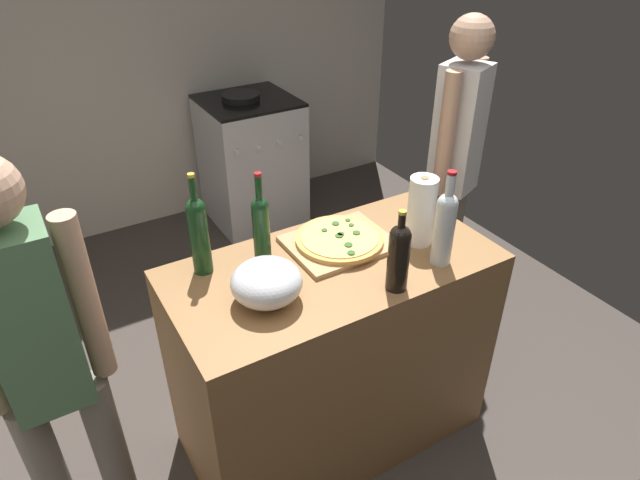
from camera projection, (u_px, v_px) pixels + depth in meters
ground_plane at (256, 323)px, 3.24m from camera, size 3.81×3.53×0.02m
kitchen_wall_rear at (145, 38)px, 3.63m from camera, size 3.81×0.10×2.60m
counter at (332, 355)px, 2.34m from camera, size 1.26×0.63×0.94m
cutting_board at (339, 243)px, 2.19m from camera, size 0.40×0.32×0.02m
pizza at (340, 239)px, 2.18m from camera, size 0.35×0.35×0.03m
mixing_bowl at (267, 282)px, 1.86m from camera, size 0.24×0.24×0.15m
paper_towel_roll at (421, 211)px, 2.14m from camera, size 0.11×0.11×0.28m
wine_bottle_amber at (399, 255)px, 1.89m from camera, size 0.08×0.08×0.31m
wine_bottle_green at (445, 225)px, 2.01m from camera, size 0.08×0.08×0.38m
wine_bottle_dark at (261, 226)px, 2.02m from camera, size 0.06×0.06×0.37m
wine_bottle_clear at (199, 232)px, 1.96m from camera, size 0.07×0.07×0.39m
stove at (252, 161)px, 4.02m from camera, size 0.62×0.63×0.96m
person_in_stripes at (46, 366)px, 1.66m from camera, size 0.39×0.20×1.61m
person_in_red at (454, 165)px, 2.78m from camera, size 0.34×0.26×1.68m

